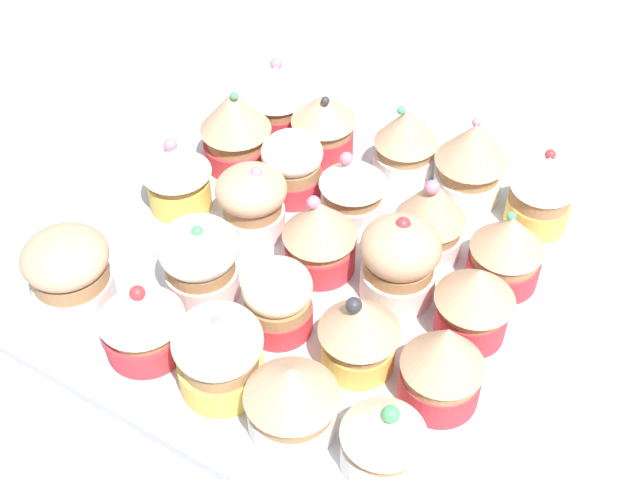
% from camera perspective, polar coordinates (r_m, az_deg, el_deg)
% --- Properties ---
extents(ground_plane, '(1.80, 1.80, 0.03)m').
position_cam_1_polar(ground_plane, '(0.70, 0.00, -3.26)').
color(ground_plane, '#9E9EA3').
extents(baking_tray, '(0.39, 0.39, 0.01)m').
position_cam_1_polar(baking_tray, '(0.69, 0.00, -2.11)').
color(baking_tray, silver).
rests_on(baking_tray, ground_plane).
extents(cupcake_0, '(0.06, 0.06, 0.07)m').
position_cam_1_polar(cupcake_0, '(0.55, 4.36, -13.11)').
color(cupcake_0, white).
rests_on(cupcake_0, baking_tray).
extents(cupcake_1, '(0.06, 0.06, 0.08)m').
position_cam_1_polar(cupcake_1, '(0.58, 8.38, -8.32)').
color(cupcake_1, '#D1333D').
rests_on(cupcake_1, baking_tray).
extents(cupcake_2, '(0.06, 0.06, 0.07)m').
position_cam_1_polar(cupcake_2, '(0.62, 10.52, -4.02)').
color(cupcake_2, '#D1333D').
rests_on(cupcake_2, baking_tray).
extents(cupcake_3, '(0.06, 0.06, 0.07)m').
position_cam_1_polar(cupcake_3, '(0.67, 12.61, -0.63)').
color(cupcake_3, '#D1333D').
rests_on(cupcake_3, baking_tray).
extents(cupcake_4, '(0.05, 0.05, 0.08)m').
position_cam_1_polar(cupcake_4, '(0.72, 14.90, 3.27)').
color(cupcake_4, '#EFC651').
rests_on(cupcake_4, baking_tray).
extents(cupcake_5, '(0.06, 0.06, 0.07)m').
position_cam_1_polar(cupcake_5, '(0.56, -1.95, -10.66)').
color(cupcake_5, white).
rests_on(cupcake_5, baking_tray).
extents(cupcake_6, '(0.06, 0.06, 0.07)m').
position_cam_1_polar(cupcake_6, '(0.59, 2.71, -6.17)').
color(cupcake_6, '#EFC651').
rests_on(cupcake_6, baking_tray).
extents(cupcake_7, '(0.06, 0.06, 0.08)m').
position_cam_1_polar(cupcake_7, '(0.64, 5.44, -1.37)').
color(cupcake_7, white).
rests_on(cupcake_7, baking_tray).
extents(cupcake_8, '(0.06, 0.06, 0.08)m').
position_cam_1_polar(cupcake_8, '(0.68, 7.52, 1.60)').
color(cupcake_8, white).
rests_on(cupcake_8, baking_tray).
extents(cupcake_9, '(0.06, 0.06, 0.08)m').
position_cam_1_polar(cupcake_9, '(0.73, 10.26, 5.41)').
color(cupcake_9, white).
rests_on(cupcake_9, baking_tray).
extents(cupcake_10, '(0.06, 0.06, 0.07)m').
position_cam_1_polar(cupcake_10, '(0.59, -6.95, -7.64)').
color(cupcake_10, '#EFC651').
rests_on(cupcake_10, baking_tray).
extents(cupcake_11, '(0.05, 0.05, 0.06)m').
position_cam_1_polar(cupcake_11, '(0.62, -2.90, -4.01)').
color(cupcake_11, '#D1333D').
rests_on(cupcake_11, baking_tray).
extents(cupcake_12, '(0.06, 0.06, 0.07)m').
position_cam_1_polar(cupcake_12, '(0.66, -0.04, 0.55)').
color(cupcake_12, '#D1333D').
rests_on(cupcake_12, baking_tray).
extents(cupcake_13, '(0.06, 0.06, 0.07)m').
position_cam_1_polar(cupcake_13, '(0.70, 2.27, 3.69)').
color(cupcake_13, white).
rests_on(cupcake_13, baking_tray).
extents(cupcake_14, '(0.06, 0.06, 0.08)m').
position_cam_1_polar(cupcake_14, '(0.75, 5.85, 6.57)').
color(cupcake_14, white).
rests_on(cupcake_14, baking_tray).
extents(cupcake_15, '(0.06, 0.06, 0.07)m').
position_cam_1_polar(cupcake_15, '(0.62, -12.08, -5.30)').
color(cupcake_15, '#D1333D').
rests_on(cupcake_15, baking_tray).
extents(cupcake_16, '(0.06, 0.06, 0.07)m').
position_cam_1_polar(cupcake_16, '(0.65, -8.20, -1.32)').
color(cupcake_16, white).
rests_on(cupcake_16, baking_tray).
extents(cupcake_17, '(0.06, 0.06, 0.07)m').
position_cam_1_polar(cupcake_17, '(0.69, -4.65, 2.68)').
color(cupcake_17, white).
rests_on(cupcake_17, baking_tray).
extents(cupcake_18, '(0.05, 0.05, 0.06)m').
position_cam_1_polar(cupcake_18, '(0.73, -1.90, 5.12)').
color(cupcake_18, '#D1333D').
rests_on(cupcake_18, baking_tray).
extents(cupcake_19, '(0.06, 0.06, 0.07)m').
position_cam_1_polar(cupcake_19, '(0.77, 0.24, 7.97)').
color(cupcake_19, '#D1333D').
rests_on(cupcake_19, baking_tray).
extents(cupcake_20, '(0.07, 0.07, 0.07)m').
position_cam_1_polar(cupcake_20, '(0.66, -16.73, -2.04)').
color(cupcake_20, white).
rests_on(cupcake_20, baking_tray).
extents(cupcake_21, '(0.06, 0.06, 0.07)m').
position_cam_1_polar(cupcake_21, '(0.72, -9.81, 4.41)').
color(cupcake_21, '#EFC651').
rests_on(cupcake_21, baking_tray).
extents(cupcake_22, '(0.06, 0.06, 0.08)m').
position_cam_1_polar(cupcake_22, '(0.76, -5.78, 7.65)').
color(cupcake_22, '#D1333D').
rests_on(cupcake_22, baking_tray).
extents(cupcake_23, '(0.06, 0.06, 0.07)m').
position_cam_1_polar(cupcake_23, '(0.80, -2.98, 9.74)').
color(cupcake_23, '#D1333D').
rests_on(cupcake_23, baking_tray).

